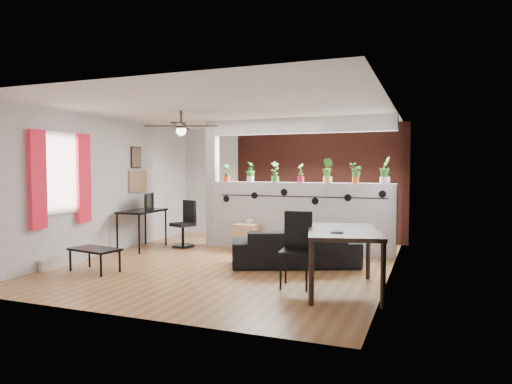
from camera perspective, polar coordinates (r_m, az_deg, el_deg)
name	(u,v)px	position (r m, az deg, el deg)	size (l,w,h in m)	color
room_shell	(232,187)	(7.76, -3.05, 0.57)	(6.30, 7.10, 2.90)	brown
partition_wall	(301,217)	(8.95, 5.60, -3.13)	(3.60, 0.18, 1.35)	#BCBCC1
ceiling_header	(301,126)	(8.94, 5.65, 8.26)	(3.60, 0.18, 0.30)	silver
pier_column	(213,184)	(9.59, -5.46, 1.03)	(0.22, 0.20, 2.60)	#BCBCC1
brick_panel	(318,183)	(10.33, 7.78, 1.15)	(3.90, 0.05, 2.60)	#993C2C
vine_decal	(299,197)	(8.82, 5.44, -0.57)	(3.31, 0.01, 0.30)	black
window_assembly	(61,175)	(8.20, -23.20, 1.93)	(0.09, 1.30, 1.55)	white
baseboard_heater	(64,260)	(8.33, -22.92, -7.88)	(0.08, 1.00, 0.18)	beige
corkboard	(138,181)	(9.87, -14.53, 1.29)	(0.03, 0.60, 0.45)	#9D774C
framed_art	(136,157)	(9.83, -14.75, 4.20)	(0.03, 0.34, 0.44)	#8C7259
ceiling_fan	(181,128)	(7.88, -9.34, 7.96)	(1.19, 1.19, 0.43)	black
potted_plant_0	(227,172)	(9.44, -3.67, 2.53)	(0.24, 0.23, 0.38)	#DB5319
potted_plant_1	(250,171)	(9.23, -0.70, 2.61)	(0.21, 0.24, 0.40)	white
potted_plant_2	(275,171)	(9.05, 2.41, 2.63)	(0.27, 0.26, 0.42)	#42832F
potted_plant_3	(301,172)	(8.90, 5.62, 2.48)	(0.23, 0.23, 0.37)	#AF1C31
potted_plant_4	(328,170)	(8.77, 8.95, 2.75)	(0.31, 0.29, 0.47)	#DFB24E
potted_plant_5	(356,172)	(8.68, 12.35, 2.41)	(0.22, 0.20, 0.37)	#C55317
potted_plant_6	(385,169)	(8.62, 15.82, 2.74)	(0.26, 0.30, 0.49)	silver
sofa	(295,248)	(7.69, 4.93, -7.02)	(1.98, 0.78, 0.58)	black
cube_shelf	(247,237)	(9.00, -1.14, -5.70)	(0.44, 0.39, 0.53)	tan
cup	(249,222)	(8.94, -0.85, -3.72)	(0.13, 0.13, 0.10)	gray
computer_desk	(142,214)	(9.46, -14.03, -2.66)	(0.62, 1.11, 0.79)	black
monitor	(147,205)	(9.57, -13.52, -1.59)	(0.05, 0.32, 0.18)	black
office_chair	(185,227)	(9.52, -8.87, -4.34)	(0.52, 0.52, 0.94)	black
dining_table	(343,236)	(6.15, 10.83, -5.44)	(1.24, 1.67, 0.82)	black
book	(331,231)	(5.87, 9.36, -4.89)	(0.15, 0.21, 0.02)	gray
folding_chair	(297,242)	(6.36, 5.16, -6.25)	(0.46, 0.46, 1.03)	black
coffee_table	(95,251)	(7.64, -19.51, -6.94)	(0.86, 0.58, 0.37)	black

